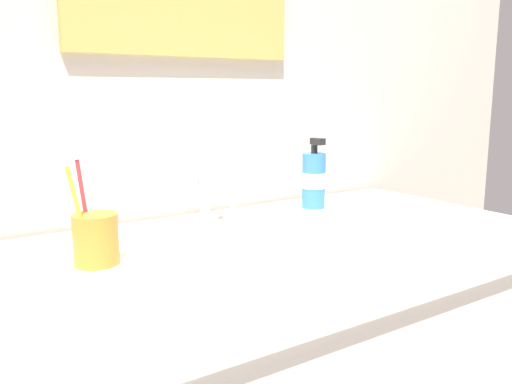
# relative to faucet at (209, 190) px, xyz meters

# --- Properties ---
(tiled_wall_back) EXTENTS (2.42, 0.04, 2.40)m
(tiled_wall_back) POSITION_rel_faucet_xyz_m (-0.02, 0.10, 0.29)
(tiled_wall_back) COLOR beige
(tiled_wall_back) RESTS_ON ground
(sink_basin) EXTENTS (0.46, 0.46, 0.13)m
(sink_basin) POSITION_rel_faucet_xyz_m (-0.00, -0.22, -0.11)
(sink_basin) COLOR white
(sink_basin) RESTS_ON vanity_counter
(faucet) EXTENTS (0.02, 0.16, 0.13)m
(faucet) POSITION_rel_faucet_xyz_m (0.00, 0.00, 0.00)
(faucet) COLOR silver
(faucet) RESTS_ON sink_basin
(toothbrush_cup) EXTENTS (0.08, 0.08, 0.09)m
(toothbrush_cup) POSITION_rel_faucet_xyz_m (-0.32, -0.18, -0.02)
(toothbrush_cup) COLOR orange
(toothbrush_cup) RESTS_ON vanity_counter
(toothbrush_white) EXTENTS (0.03, 0.05, 0.19)m
(toothbrush_white) POSITION_rel_faucet_xyz_m (-0.31, -0.14, 0.05)
(toothbrush_white) COLOR white
(toothbrush_white) RESTS_ON toothbrush_cup
(toothbrush_red) EXTENTS (0.02, 0.04, 0.19)m
(toothbrush_red) POSITION_rel_faucet_xyz_m (-0.33, -0.15, 0.05)
(toothbrush_red) COLOR red
(toothbrush_red) RESTS_ON toothbrush_cup
(toothbrush_yellow) EXTENTS (0.05, 0.02, 0.19)m
(toothbrush_yellow) POSITION_rel_faucet_xyz_m (-0.35, -0.20, 0.05)
(toothbrush_yellow) COLOR yellow
(toothbrush_yellow) RESTS_ON toothbrush_cup
(soap_dispenser) EXTENTS (0.06, 0.06, 0.17)m
(soap_dispenser) POSITION_rel_faucet_xyz_m (0.27, -0.04, 0.01)
(soap_dispenser) COLOR #3372BF
(soap_dispenser) RESTS_ON vanity_counter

